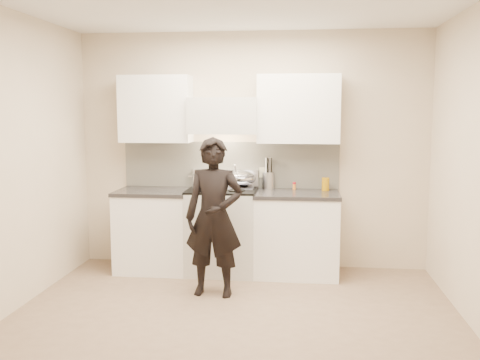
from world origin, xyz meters
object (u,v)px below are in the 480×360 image
object	(u,v)px
stove	(222,230)
utensil_crock	(268,179)
wok	(241,178)
person	(214,217)
counter_right	(297,233)

from	to	relation	value
stove	utensil_crock	xyz separation A→B (m)	(0.50, 0.25, 0.55)
wok	stove	bearing A→B (deg)	-144.09
stove	utensil_crock	size ratio (longest dim) A/B	2.70
person	counter_right	bearing A→B (deg)	46.89
counter_right	utensil_crock	xyz separation A→B (m)	(-0.33, 0.25, 0.57)
counter_right	wok	size ratio (longest dim) A/B	2.19
stove	person	world-z (taller)	person
wok	person	size ratio (longest dim) A/B	0.27
counter_right	wok	xyz separation A→B (m)	(-0.63, 0.14, 0.59)
counter_right	stove	bearing A→B (deg)	-180.00
wok	utensil_crock	distance (m)	0.31
person	utensil_crock	bearing A→B (deg)	68.37
utensil_crock	person	xyz separation A→B (m)	(-0.47, -1.01, -0.25)
utensil_crock	person	size ratio (longest dim) A/B	0.23
counter_right	person	xyz separation A→B (m)	(-0.80, -0.76, 0.32)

